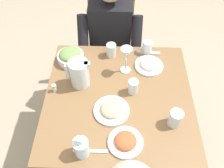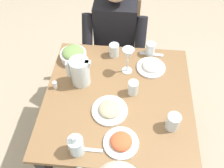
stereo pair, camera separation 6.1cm
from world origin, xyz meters
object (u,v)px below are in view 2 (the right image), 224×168
water_glass_far_left (151,49)px  salt_shaker (55,85)px  oil_carafe (76,146)px  chair_near (116,43)px  dining_table (118,107)px  water_glass_far_right (133,88)px  diner_near (114,46)px  water_glass_near_left (114,50)px  water_pitcher (80,72)px  wine_glass (128,56)px  plate_rice_curry (121,142)px  plate_beans (110,110)px  plate_yoghurt (151,67)px  water_glass_near_right (173,122)px  salad_bowl (73,54)px

water_glass_far_left → salt_shaker: 0.71m
salt_shaker → oil_carafe: bearing=118.0°
chair_near → oil_carafe: (0.11, 1.13, 0.29)m
dining_table → water_glass_far_right: water_glass_far_right is taller
water_glass_far_right → oil_carafe: size_ratio=0.60×
diner_near → water_glass_near_left: (-0.02, 0.19, 0.13)m
dining_table → diner_near: diner_near is taller
water_pitcher → oil_carafe: (-0.06, 0.47, -0.04)m
water_glass_far_right → wine_glass: size_ratio=0.50×
dining_table → diner_near: (0.07, -0.56, 0.04)m
wine_glass → oil_carafe: size_ratio=1.19×
diner_near → plate_rice_curry: diner_near is taller
wine_glass → oil_carafe: bearing=68.9°
plate_beans → water_pitcher: bearing=-45.6°
plate_rice_curry → water_glass_near_left: (0.10, -0.68, 0.03)m
water_pitcher → water_glass_far_right: water_pitcher is taller
plate_yoghurt → plate_beans: (0.25, 0.37, -0.00)m
water_glass_far_left → salt_shaker: water_glass_far_left is taller
chair_near → diner_near: (0.00, 0.21, 0.15)m
plate_yoghurt → water_glass_far_left: (0.01, -0.15, 0.03)m
water_glass_near_left → water_pitcher: bearing=54.7°
dining_table → wine_glass: bearing=-101.0°
water_glass_near_right → salt_shaker: size_ratio=1.94×
water_glass_near_left → water_glass_near_right: bearing=124.2°
wine_glass → plate_rice_curry: bearing=89.6°
wine_glass → oil_carafe: 0.64m
diner_near → salt_shaker: bearing=57.8°
dining_table → salt_shaker: (0.40, -0.03, 0.15)m
dining_table → oil_carafe: size_ratio=5.57×
water_glass_far_right → water_glass_far_left: (-0.11, -0.37, -0.00)m
diner_near → water_glass_near_right: diner_near is taller
chair_near → plate_beans: size_ratio=4.19×
water_glass_near_right → water_glass_near_left: bearing=-55.8°
water_glass_far_right → water_glass_near_left: (0.15, -0.33, -0.00)m
chair_near → water_glass_far_left: (-0.27, 0.36, 0.28)m
wine_glass → salt_shaker: size_ratio=3.63×
salad_bowl → plate_beans: size_ratio=0.85×
plate_beans → water_glass_near_left: 0.48m
water_pitcher → plate_rice_curry: size_ratio=0.99×
water_glass_far_right → oil_carafe: oil_carafe is taller
salt_shaker → water_glass_near_right: bearing=163.3°
plate_rice_curry → water_glass_far_left: water_glass_far_left is taller
chair_near → water_glass_far_right: chair_near is taller
water_glass_far_right → wine_glass: (0.05, -0.18, 0.09)m
diner_near → water_glass_far_right: 0.56m
salad_bowl → water_pitcher: bearing=113.8°
diner_near → water_glass_near_right: (-0.39, 0.74, 0.13)m
salt_shaker → wine_glass: bearing=-157.1°
water_pitcher → oil_carafe: bearing=97.3°
water_glass_near_right → salt_shaker: water_glass_near_right is taller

